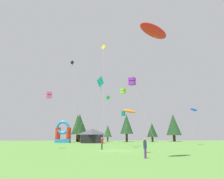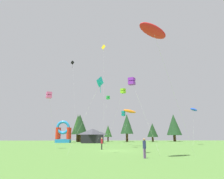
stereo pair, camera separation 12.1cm
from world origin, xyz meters
The scene contains 22 objects.
ground_plane centered at (0.00, 0.00, 0.00)m, with size 120.00×120.00×0.00m, color #548438.
kite_teal_box centered at (3.06, 19.79, 7.28)m, with size 1.08×1.43×7.85m.
kite_cyan_diamond centered at (-1.90, -4.83, 8.52)m, with size 4.16×1.07×9.08m.
kite_black_diamond centered at (-12.51, 36.78, 25.98)m, with size 4.11×10.41×26.81m.
kite_green_box centered at (-0.59, 26.46, 12.35)m, with size 3.38×2.13×12.83m.
kite_purple_box centered at (1.91, -5.29, 8.61)m, with size 3.20×2.06×9.06m.
kite_blue_parafoil centered at (19.54, 17.83, 8.05)m, with size 3.06×3.06×8.59m.
kite_orange_parafoil centered at (3.64, 11.81, 6.91)m, with size 3.48×2.50×7.52m.
kite_pink_box centered at (-10.64, 3.87, 8.60)m, with size 2.00×1.30×9.11m.
kite_red_parafoil centered at (3.49, -10.72, 12.50)m, with size 6.37×4.51×13.28m.
kite_lime_box centered at (1.75, 5.27, 9.68)m, with size 3.44×3.30×10.10m.
kite_yellow_diamond centered at (-1.88, 25.39, 26.68)m, with size 1.16×7.64×27.49m.
person_midfield centered at (2.39, -9.73, 1.09)m, with size 0.44×0.44×1.84m.
person_left_edge centered at (-1.82, 2.63, 1.07)m, with size 0.38×0.38×1.80m.
inflatable_red_slide centered at (-13.83, 33.33, 2.44)m, with size 4.20×3.51×6.44m.
festival_tent centered at (-4.87, 30.05, 1.99)m, with size 6.19×3.98×3.97m.
tree_row_0 centered at (-10.55, 40.35, 5.74)m, with size 3.81×3.81×9.05m.
tree_row_1 centered at (-9.91, 40.64, 5.74)m, with size 5.43×5.43×9.14m.
tree_row_2 centered at (-0.29, 44.96, 3.60)m, with size 2.85×2.85×5.70m.
tree_row_3 centered at (6.05, 41.08, 5.92)m, with size 4.37×4.37×9.30m.
tree_row_4 centered at (14.96, 41.81, 3.90)m, with size 3.70×3.70×6.28m.
tree_row_5 centered at (23.81, 45.73, 5.96)m, with size 5.39×5.39×9.80m.
Camera 2 is at (-1.32, -29.68, 2.09)m, focal length 32.93 mm.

